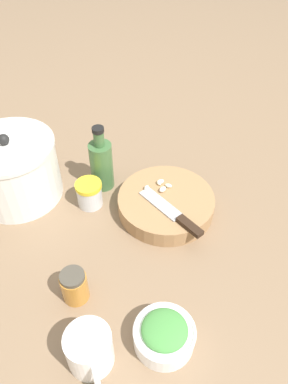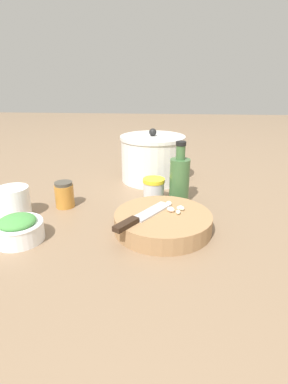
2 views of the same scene
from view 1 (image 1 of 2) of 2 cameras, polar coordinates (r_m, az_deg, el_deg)
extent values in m
plane|color=#7F664C|center=(0.96, -2.41, -5.75)|extent=(5.00, 5.00, 0.00)
cylinder|color=#9E754C|center=(0.99, 3.36, -1.76)|extent=(0.25, 0.25, 0.05)
cube|color=black|center=(0.91, 6.97, -5.18)|extent=(0.06, 0.07, 0.01)
cube|color=#B2B2B7|center=(0.96, 2.56, -1.82)|extent=(0.10, 0.13, 0.01)
ellipsoid|color=white|center=(1.01, 2.52, 1.58)|extent=(0.02, 0.02, 0.01)
ellipsoid|color=#F2DDCE|center=(0.99, 2.86, 0.41)|extent=(0.03, 0.02, 0.01)
ellipsoid|color=silver|center=(1.01, 2.30, 1.41)|extent=(0.02, 0.02, 0.01)
ellipsoid|color=#EDE5C9|center=(0.99, 0.40, 0.66)|extent=(0.02, 0.02, 0.01)
ellipsoid|color=silver|center=(1.00, 3.74, 0.98)|extent=(0.01, 0.02, 0.01)
cylinder|color=white|center=(0.79, 3.07, -21.11)|extent=(0.12, 0.12, 0.05)
torus|color=white|center=(0.77, 3.14, -20.41)|extent=(0.12, 0.12, 0.01)
ellipsoid|color=#478E42|center=(0.76, 3.16, -20.22)|extent=(0.09, 0.09, 0.03)
cylinder|color=silver|center=(1.01, -8.28, -0.53)|extent=(0.07, 0.07, 0.06)
cylinder|color=yellow|center=(0.99, -8.49, 0.98)|extent=(0.07, 0.07, 0.01)
cylinder|color=white|center=(0.76, -8.32, -22.60)|extent=(0.09, 0.09, 0.09)
torus|color=white|center=(0.74, -7.40, -25.86)|extent=(0.06, 0.04, 0.06)
cylinder|color=#BC7A2D|center=(0.84, -10.52, -14.05)|extent=(0.06, 0.06, 0.07)
cylinder|color=#474238|center=(0.80, -10.90, -12.54)|extent=(0.05, 0.05, 0.01)
cylinder|color=#3D6638|center=(1.04, -6.47, 3.99)|extent=(0.06, 0.06, 0.14)
cylinder|color=#3D6638|center=(0.98, -6.90, 8.09)|extent=(0.03, 0.03, 0.04)
cylinder|color=black|center=(0.96, -7.04, 9.40)|extent=(0.03, 0.03, 0.01)
cylinder|color=silver|center=(1.06, -19.20, 2.94)|extent=(0.24, 0.24, 0.16)
cylinder|color=silver|center=(1.01, -20.33, 6.59)|extent=(0.24, 0.24, 0.01)
sphere|color=black|center=(0.99, -20.61, 7.50)|extent=(0.03, 0.03, 0.03)
camera|label=2|loc=(0.96, 50.40, 5.68)|focal=28.00mm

